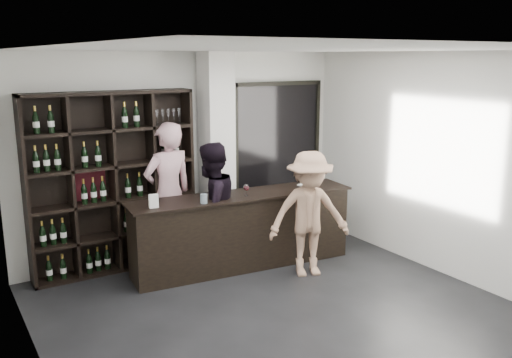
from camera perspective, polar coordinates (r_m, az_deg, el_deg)
floor at (r=6.09m, az=4.30°, el=-15.03°), size 5.00×5.50×0.01m
wine_shelf at (r=7.38m, az=-14.82°, el=-0.42°), size 2.20×0.35×2.40m
structural_column at (r=7.79m, az=-4.14°, el=2.56°), size 0.40×0.40×2.90m
glass_panel at (r=8.60m, az=2.29°, el=3.21°), size 1.60×0.08×2.10m
tasting_counter at (r=7.41m, az=-1.42°, el=-5.43°), size 3.10×0.65×1.02m
taster_pink at (r=7.50m, az=-9.18°, el=-1.58°), size 0.77×0.55×1.98m
taster_black at (r=7.20m, az=-4.75°, el=-3.05°), size 1.03×0.93×1.74m
customer at (r=7.08m, az=5.61°, el=-3.70°), size 1.22×0.95×1.66m
wine_glass at (r=7.17m, az=-1.03°, el=-1.10°), size 0.09×0.09×0.18m
spit_cup at (r=6.85m, az=-5.51°, el=-2.08°), size 0.10×0.10×0.12m
napkin_stack at (r=7.78m, az=4.92°, el=-0.64°), size 0.13×0.13×0.02m
card_stand at (r=6.73m, az=-10.73°, el=-2.30°), size 0.12×0.07×0.17m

